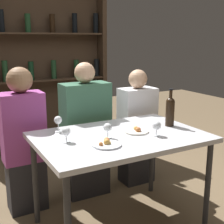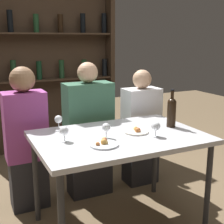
# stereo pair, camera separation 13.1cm
# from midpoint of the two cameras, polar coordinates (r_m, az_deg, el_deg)

# --- Properties ---
(dining_table) EXTENTS (1.25, 0.84, 0.76)m
(dining_table) POSITION_cam_midpoint_polar(r_m,az_deg,el_deg) (2.36, -0.12, -5.77)
(dining_table) COLOR silver
(dining_table) RESTS_ON ground_plane
(wine_rack_wall) EXTENTS (1.74, 0.21, 2.36)m
(wine_rack_wall) POSITION_cam_midpoint_polar(r_m,az_deg,el_deg) (4.10, -13.79, 9.56)
(wine_rack_wall) COLOR #38281C
(wine_rack_wall) RESTS_ON ground_plane
(wine_bottle) EXTENTS (0.07, 0.07, 0.31)m
(wine_bottle) POSITION_cam_midpoint_polar(r_m,az_deg,el_deg) (2.58, 9.15, 0.35)
(wine_bottle) COLOR black
(wine_bottle) RESTS_ON dining_table
(wine_glass_0) EXTENTS (0.06, 0.06, 0.11)m
(wine_glass_0) POSITION_cam_midpoint_polar(r_m,az_deg,el_deg) (2.19, -10.11, -3.65)
(wine_glass_0) COLOR silver
(wine_glass_0) RESTS_ON dining_table
(wine_glass_1) EXTENTS (0.07, 0.07, 0.11)m
(wine_glass_1) POSITION_cam_midpoint_polar(r_m,az_deg,el_deg) (2.31, 6.53, -2.57)
(wine_glass_1) COLOR silver
(wine_glass_1) RESTS_ON dining_table
(wine_glass_2) EXTENTS (0.06, 0.06, 0.11)m
(wine_glass_2) POSITION_cam_midpoint_polar(r_m,az_deg,el_deg) (2.25, -2.49, -2.95)
(wine_glass_2) COLOR silver
(wine_glass_2) RESTS_ON dining_table
(wine_glass_3) EXTENTS (0.06, 0.06, 0.12)m
(wine_glass_3) POSITION_cam_midpoint_polar(r_m,az_deg,el_deg) (2.44, -11.36, -1.58)
(wine_glass_3) COLOR silver
(wine_glass_3) RESTS_ON dining_table
(food_plate_0) EXTENTS (0.20, 0.20, 0.05)m
(food_plate_0) POSITION_cam_midpoint_polar(r_m,az_deg,el_deg) (2.12, -2.78, -5.80)
(food_plate_0) COLOR silver
(food_plate_0) RESTS_ON dining_table
(food_plate_1) EXTENTS (0.19, 0.19, 0.04)m
(food_plate_1) POSITION_cam_midpoint_polar(r_m,az_deg,el_deg) (2.40, 2.98, -3.46)
(food_plate_1) COLOR silver
(food_plate_1) RESTS_ON dining_table
(seated_person_left) EXTENTS (0.35, 0.22, 1.25)m
(seated_person_left) POSITION_cam_midpoint_polar(r_m,az_deg,el_deg) (2.76, -17.13, -5.62)
(seated_person_left) COLOR #26262B
(seated_person_left) RESTS_ON ground_plane
(seated_person_center) EXTENTS (0.44, 0.22, 1.26)m
(seated_person_center) POSITION_cam_midpoint_polar(r_m,az_deg,el_deg) (2.92, -6.07, -4.22)
(seated_person_center) COLOR #26262B
(seated_person_center) RESTS_ON ground_plane
(seated_person_right) EXTENTS (0.36, 0.22, 1.17)m
(seated_person_right) POSITION_cam_midpoint_polar(r_m,az_deg,el_deg) (3.18, 3.40, -3.41)
(seated_person_right) COLOR #26262B
(seated_person_right) RESTS_ON ground_plane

